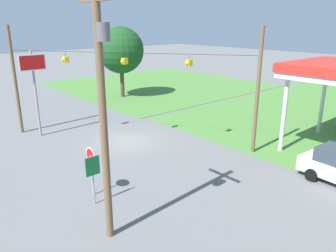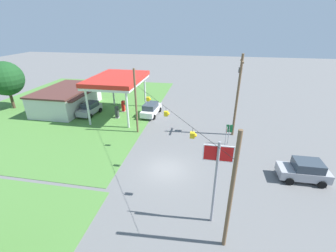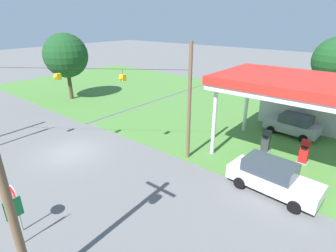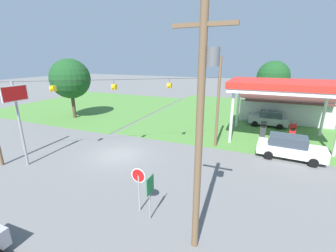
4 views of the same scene
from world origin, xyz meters
TOP-DOWN VIEW (x-y plane):
  - ground_plane at (0.00, 0.00)m, footprint 160.00×160.00m
  - grass_verge_station_corner at (14.40, 18.46)m, footprint 36.00×28.00m
  - gas_station_canopy at (12.40, 9.29)m, footprint 9.80×6.85m
  - gas_station_store at (13.43, 18.44)m, footprint 10.78×7.29m
  - fuel_pump_near at (11.09, 9.29)m, footprint 0.71×0.56m
  - fuel_pump_far at (13.71, 9.29)m, footprint 0.71×0.56m
  - car_at_pumps_front at (13.11, 4.75)m, footprint 5.10×2.35m
  - car_at_pumps_rear at (11.69, 13.84)m, footprint 4.42×2.37m
  - car_on_crossroad at (0.64, -12.11)m, footprint 2.14×4.13m
  - stop_sign_roadside at (5.21, -5.66)m, footprint 0.80×0.08m
  - stop_sign_overhead at (-5.33, -4.22)m, footprint 0.22×1.86m
  - route_sign at (6.05, -6.02)m, footprint 0.10×0.70m
  - utility_pole_main at (8.60, -6.74)m, footprint 2.20×0.44m
  - signal_span_gantry at (0.00, -0.01)m, footprint 14.49×10.24m
  - tree_behind_station at (12.01, 27.29)m, footprint 5.18×5.18m

SIDE VIEW (x-z plane):
  - ground_plane at x=0.00m, z-range 0.00..0.00m
  - grass_verge_station_corner at x=14.40m, z-range 0.00..0.04m
  - fuel_pump_near at x=11.09m, z-range -0.04..1.69m
  - fuel_pump_far at x=13.71m, z-range -0.04..1.69m
  - car_at_pumps_rear at x=11.69m, z-range 0.03..1.86m
  - car_at_pumps_front at x=13.11m, z-range 0.02..1.90m
  - car_on_crossroad at x=0.64m, z-range 0.01..1.93m
  - gas_station_store at x=13.43m, z-range 0.02..3.35m
  - route_sign at x=6.05m, z-range 0.51..2.91m
  - stop_sign_roadside at x=5.21m, z-range 0.56..3.06m
  - signal_span_gantry at x=0.00m, z-range 0.31..8.30m
  - stop_sign_overhead at x=-5.33m, z-range 1.25..7.56m
  - tree_behind_station at x=12.01m, z-range 1.11..8.52m
  - gas_station_canopy at x=12.40m, z-range 2.37..8.14m
  - utility_pole_main at x=8.60m, z-range 0.57..10.23m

